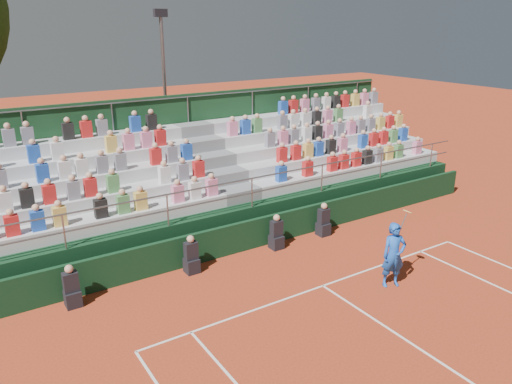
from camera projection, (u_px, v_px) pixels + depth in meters
ground at (323, 286)px, 14.08m from camera, size 90.00×90.00×0.00m
courtside_wall at (261, 232)px, 16.46m from camera, size 20.00×0.15×1.00m
line_officials at (226, 248)px, 15.30m from camera, size 8.88×0.40×1.19m
grandstand at (214, 188)px, 18.84m from camera, size 20.00×5.20×4.40m
tennis_player at (394, 255)px, 13.83m from camera, size 0.93×0.66×2.22m
floodlight_mast at (164, 81)px, 23.12m from camera, size 0.60×0.25×7.61m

